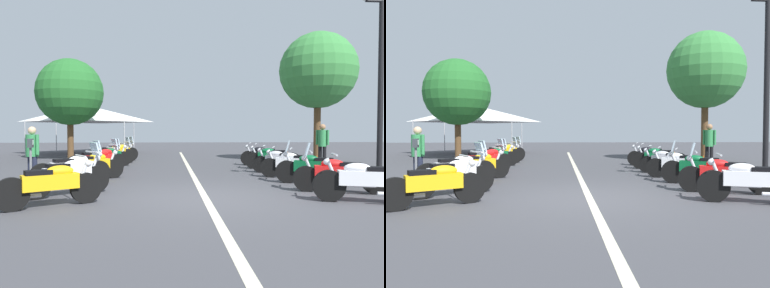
% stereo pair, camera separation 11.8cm
% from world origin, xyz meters
% --- Properties ---
extents(ground_plane, '(80.00, 80.00, 0.00)m').
position_xyz_m(ground_plane, '(0.00, 0.00, 0.00)').
color(ground_plane, '#424247').
extents(lane_centre_stripe, '(23.93, 0.16, 0.01)m').
position_xyz_m(lane_centre_stripe, '(5.15, 0.00, 0.00)').
color(lane_centre_stripe, beige).
rests_on(lane_centre_stripe, ground_plane).
extents(motorcycle_left_row_0, '(1.15, 1.79, 0.99)m').
position_xyz_m(motorcycle_left_row_0, '(-0.71, 3.08, 0.45)').
color(motorcycle_left_row_0, black).
rests_on(motorcycle_left_row_0, ground_plane).
extents(motorcycle_left_row_1, '(1.35, 1.70, 1.21)m').
position_xyz_m(motorcycle_left_row_1, '(0.51, 3.09, 0.47)').
color(motorcycle_left_row_1, black).
rests_on(motorcycle_left_row_1, ground_plane).
extents(motorcycle_left_row_2, '(1.34, 1.83, 1.22)m').
position_xyz_m(motorcycle_left_row_2, '(1.83, 3.35, 0.48)').
color(motorcycle_left_row_2, black).
rests_on(motorcycle_left_row_2, ground_plane).
extents(motorcycle_left_row_3, '(1.16, 1.79, 0.98)m').
position_xyz_m(motorcycle_left_row_3, '(3.20, 3.13, 0.45)').
color(motorcycle_left_row_3, black).
rests_on(motorcycle_left_row_3, ground_plane).
extents(motorcycle_left_row_4, '(1.26, 1.82, 1.23)m').
position_xyz_m(motorcycle_left_row_4, '(4.60, 3.28, 0.48)').
color(motorcycle_left_row_4, black).
rests_on(motorcycle_left_row_4, ground_plane).
extents(motorcycle_left_row_5, '(1.35, 1.63, 1.19)m').
position_xyz_m(motorcycle_left_row_5, '(5.91, 3.34, 0.46)').
color(motorcycle_left_row_5, black).
rests_on(motorcycle_left_row_5, ground_plane).
extents(motorcycle_left_row_6, '(1.08, 1.84, 0.99)m').
position_xyz_m(motorcycle_left_row_6, '(7.27, 3.32, 0.45)').
color(motorcycle_left_row_6, black).
rests_on(motorcycle_left_row_6, ground_plane).
extents(motorcycle_left_row_7, '(1.13, 1.96, 1.22)m').
position_xyz_m(motorcycle_left_row_7, '(8.60, 3.33, 0.48)').
color(motorcycle_left_row_7, black).
rests_on(motorcycle_left_row_7, ground_plane).
extents(motorcycle_left_row_8, '(1.29, 1.82, 1.22)m').
position_xyz_m(motorcycle_left_row_8, '(9.88, 3.25, 0.48)').
color(motorcycle_left_row_8, black).
rests_on(motorcycle_left_row_8, ground_plane).
extents(motorcycle_right_row_0, '(0.90, 2.06, 1.01)m').
position_xyz_m(motorcycle_right_row_0, '(-0.75, -3.22, 0.46)').
color(motorcycle_right_row_0, black).
rests_on(motorcycle_right_row_0, ground_plane).
extents(motorcycle_right_row_1, '(0.95, 2.11, 1.20)m').
position_xyz_m(motorcycle_right_row_1, '(0.46, -3.25, 0.47)').
color(motorcycle_right_row_1, black).
rests_on(motorcycle_right_row_1, ground_plane).
extents(motorcycle_right_row_2, '(1.03, 2.06, 1.21)m').
position_xyz_m(motorcycle_right_row_2, '(1.87, -3.24, 0.47)').
color(motorcycle_right_row_2, black).
rests_on(motorcycle_right_row_2, ground_plane).
extents(motorcycle_right_row_3, '(1.01, 2.05, 0.99)m').
position_xyz_m(motorcycle_right_row_3, '(3.14, -3.13, 0.45)').
color(motorcycle_right_row_3, black).
rests_on(motorcycle_right_row_3, ground_plane).
extents(motorcycle_right_row_4, '(1.00, 1.89, 0.98)m').
position_xyz_m(motorcycle_right_row_4, '(4.43, -3.09, 0.44)').
color(motorcycle_right_row_4, black).
rests_on(motorcycle_right_row_4, ground_plane).
extents(motorcycle_right_row_5, '(0.93, 2.08, 1.01)m').
position_xyz_m(motorcycle_right_row_5, '(5.78, -3.21, 0.46)').
color(motorcycle_right_row_5, black).
rests_on(motorcycle_right_row_5, ground_plane).
extents(motorcycle_right_row_6, '(0.90, 1.93, 1.00)m').
position_xyz_m(motorcycle_right_row_6, '(7.21, -3.25, 0.45)').
color(motorcycle_right_row_6, black).
rests_on(motorcycle_right_row_6, ground_plane).
extents(street_lamp_twin_globe, '(0.32, 1.22, 5.18)m').
position_xyz_m(street_lamp_twin_globe, '(1.22, -4.72, 3.51)').
color(street_lamp_twin_globe, black).
rests_on(street_lamp_twin_globe, ground_plane).
extents(parking_meter, '(0.20, 0.15, 1.29)m').
position_xyz_m(parking_meter, '(1.32, 4.24, 0.90)').
color(parking_meter, slate).
rests_on(parking_meter, ground_plane).
extents(traffic_cone_0, '(0.36, 0.36, 0.61)m').
position_xyz_m(traffic_cone_0, '(7.31, -4.34, 0.29)').
color(traffic_cone_0, orange).
rests_on(traffic_cone_0, ground_plane).
extents(traffic_cone_1, '(0.36, 0.36, 0.61)m').
position_xyz_m(traffic_cone_1, '(4.81, -4.57, 0.29)').
color(traffic_cone_1, orange).
rests_on(traffic_cone_1, ground_plane).
extents(traffic_cone_2, '(0.36, 0.36, 0.61)m').
position_xyz_m(traffic_cone_2, '(2.98, 4.83, 0.29)').
color(traffic_cone_2, orange).
rests_on(traffic_cone_2, ground_plane).
extents(bystander_2, '(0.41, 0.40, 1.77)m').
position_xyz_m(bystander_2, '(5.98, -5.29, 1.04)').
color(bystander_2, black).
rests_on(bystander_2, ground_plane).
extents(bystander_3, '(0.34, 0.45, 1.60)m').
position_xyz_m(bystander_3, '(2.10, 4.49, 0.93)').
color(bystander_3, '#1E2338').
rests_on(bystander_3, ground_plane).
extents(roadside_tree_0, '(3.62, 3.62, 6.20)m').
position_xyz_m(roadside_tree_0, '(8.87, -6.31, 4.37)').
color(roadside_tree_0, brown).
rests_on(roadside_tree_0, ground_plane).
extents(roadside_tree_1, '(3.45, 3.45, 5.25)m').
position_xyz_m(roadside_tree_1, '(11.19, 5.95, 3.51)').
color(roadside_tree_1, brown).
rests_on(roadside_tree_1, ground_plane).
extents(event_tent, '(6.28, 6.28, 3.20)m').
position_xyz_m(event_tent, '(16.03, 6.23, 2.65)').
color(event_tent, white).
rests_on(event_tent, ground_plane).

